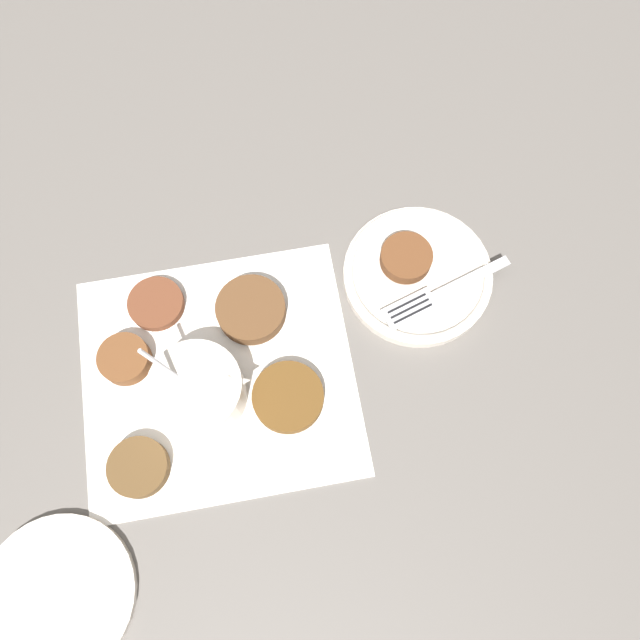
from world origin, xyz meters
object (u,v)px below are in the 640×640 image
at_px(serving_plate, 418,274).
at_px(fork, 434,297).
at_px(extra_saucer, 58,596).
at_px(fritter_on_plate, 406,258).
at_px(sauce_bowl, 200,391).

height_order(serving_plate, fork, fork).
bearing_deg(extra_saucer, serving_plate, 35.72).
xyz_separation_m(fritter_on_plate, fork, (0.03, -0.05, -0.01)).
height_order(sauce_bowl, extra_saucer, sauce_bowl).
bearing_deg(fork, fritter_on_plate, 116.93).
xyz_separation_m(sauce_bowl, serving_plate, (0.27, 0.12, -0.02)).
bearing_deg(fritter_on_plate, sauce_bowl, -152.57).
bearing_deg(extra_saucer, fork, 31.75).
distance_m(serving_plate, fritter_on_plate, 0.03).
height_order(fritter_on_plate, fork, fritter_on_plate).
relative_size(fritter_on_plate, extra_saucer, 0.38).
distance_m(serving_plate, extra_saucer, 0.53).
bearing_deg(serving_plate, sauce_bowl, -156.43).
relative_size(fork, extra_saucer, 1.01).
relative_size(serving_plate, fritter_on_plate, 2.92).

